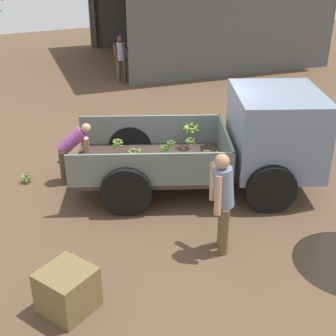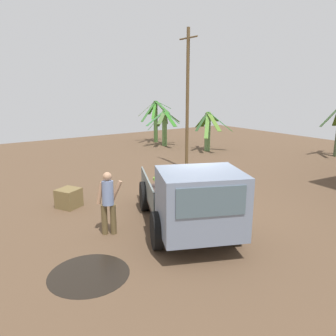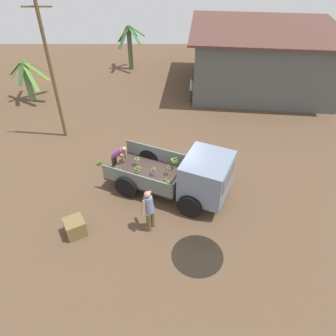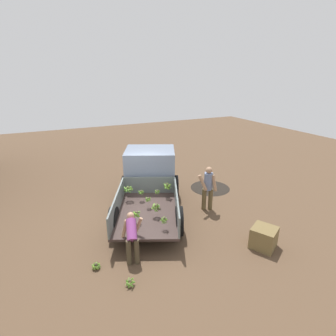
% 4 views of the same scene
% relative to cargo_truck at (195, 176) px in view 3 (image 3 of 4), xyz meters
% --- Properties ---
extents(ground, '(36.00, 36.00, 0.00)m').
position_rel_cargo_truck_xyz_m(ground, '(-1.20, 0.98, -1.06)').
color(ground, brown).
extents(mud_patch_0, '(1.73, 1.73, 0.01)m').
position_rel_cargo_truck_xyz_m(mud_patch_0, '(-0.04, -2.85, -1.06)').
color(mud_patch_0, black).
rests_on(mud_patch_0, ground).
extents(cargo_truck, '(5.16, 3.72, 1.98)m').
position_rel_cargo_truck_xyz_m(cargo_truck, '(0.00, 0.00, 0.00)').
color(cargo_truck, '#392A27').
rests_on(cargo_truck, ground).
extents(warehouse_shed, '(9.55, 8.29, 3.64)m').
position_rel_cargo_truck_xyz_m(warehouse_shed, '(5.26, 10.33, 1.59)').
color(warehouse_shed, '#525654').
rests_on(warehouse_shed, ground).
extents(utility_pole, '(1.24, 0.15, 6.46)m').
position_rel_cargo_truck_xyz_m(utility_pole, '(-6.21, 4.54, 2.27)').
color(utility_pole, brown).
rests_on(utility_pole, ground).
extents(banana_palm_1, '(2.59, 2.16, 2.42)m').
position_rel_cargo_truck_xyz_m(banana_palm_1, '(-9.12, 8.44, 0.22)').
color(banana_palm_1, '#5B824A').
rests_on(banana_palm_1, ground).
extents(banana_palm_2, '(2.01, 2.05, 2.97)m').
position_rel_cargo_truck_xyz_m(banana_palm_2, '(-3.66, 13.41, 0.53)').
color(banana_palm_2, '#4B5A3B').
rests_on(banana_palm_2, ground).
extents(person_foreground_visitor, '(0.52, 0.70, 1.71)m').
position_rel_cargo_truck_xyz_m(person_foreground_visitor, '(-1.66, -1.62, -0.11)').
color(person_foreground_visitor, brown).
rests_on(person_foreground_visitor, ground).
extents(person_worker_loading, '(0.72, 0.64, 1.26)m').
position_rel_cargo_truck_xyz_m(person_worker_loading, '(-3.15, 1.74, -0.32)').
color(person_worker_loading, '#443927').
rests_on(person_worker_loading, ground).
extents(person_bystander_near_shed, '(0.59, 0.45, 1.57)m').
position_rel_cargo_truck_xyz_m(person_bystander_near_shed, '(0.39, 8.23, -0.19)').
color(person_bystander_near_shed, brown).
rests_on(person_bystander_near_shed, ground).
extents(banana_bunch_on_ground_0, '(0.25, 0.25, 0.20)m').
position_rel_cargo_truck_xyz_m(banana_bunch_on_ground_0, '(-4.08, 2.11, -0.95)').
color(banana_bunch_on_ground_0, brown).
rests_on(banana_bunch_on_ground_0, ground).
extents(banana_bunch_on_ground_1, '(0.23, 0.23, 0.16)m').
position_rel_cargo_truck_xyz_m(banana_bunch_on_ground_1, '(-3.14, 2.74, -0.98)').
color(banana_bunch_on_ground_1, '#403A29').
rests_on(banana_bunch_on_ground_1, ground).
extents(wooden_crate_0, '(0.90, 0.90, 0.63)m').
position_rel_cargo_truck_xyz_m(wooden_crate_0, '(-4.26, -1.88, -0.75)').
color(wooden_crate_0, brown).
rests_on(wooden_crate_0, ground).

